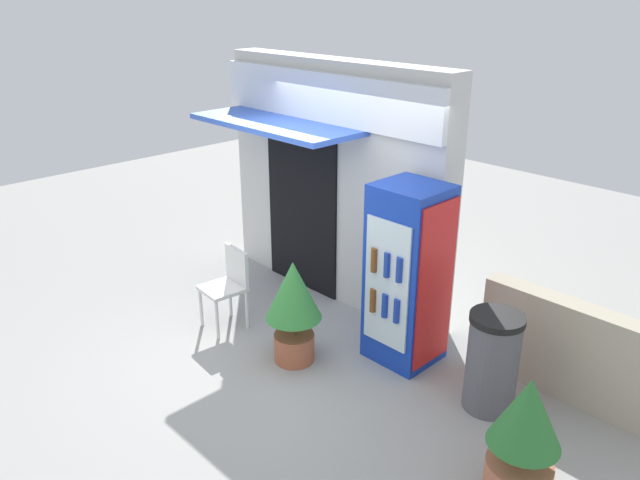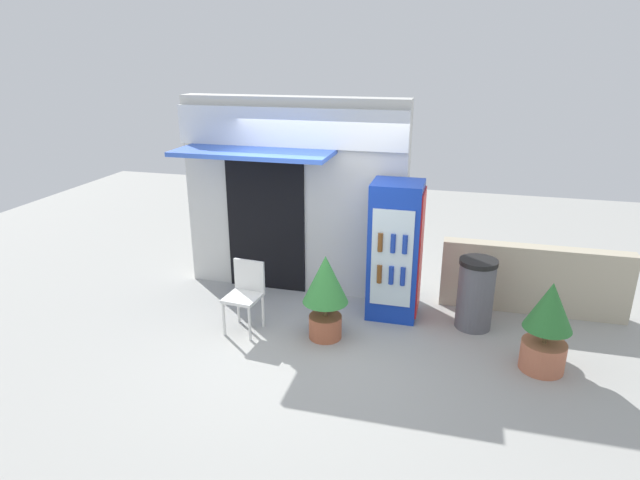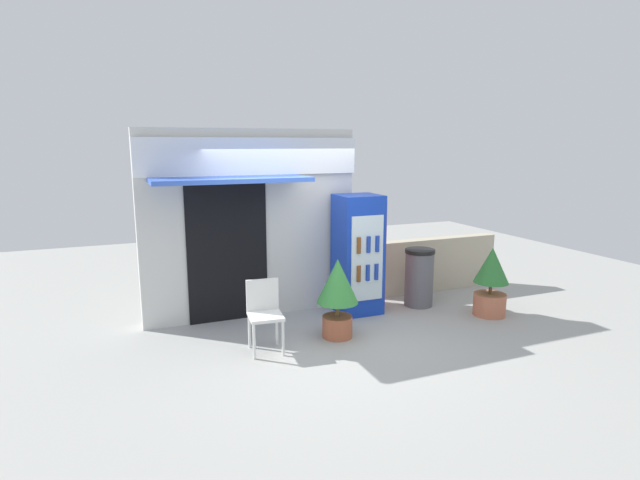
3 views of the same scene
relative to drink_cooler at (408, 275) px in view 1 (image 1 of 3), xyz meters
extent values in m
plane|color=#A3A39E|center=(-1.00, -0.86, -0.91)|extent=(16.00, 16.00, 0.00)
cube|color=silver|center=(-1.54, 0.55, 0.48)|extent=(3.21, 0.33, 2.79)
cube|color=white|center=(-1.54, 0.35, 1.48)|extent=(3.21, 0.08, 0.53)
cube|color=blue|center=(-1.93, -0.02, 1.19)|extent=(2.10, 0.81, 0.06)
cube|color=black|center=(-1.93, 0.37, 0.11)|extent=(1.16, 0.03, 2.05)
cube|color=#1438B2|center=(-0.01, 0.01, 0.00)|extent=(0.64, 0.61, 1.82)
cube|color=silver|center=(-0.01, -0.31, 0.00)|extent=(0.51, 0.02, 1.27)
cube|color=red|center=(0.32, 0.01, 0.00)|extent=(0.02, 0.55, 1.64)
cylinder|color=brown|center=(-0.15, -0.32, -0.21)|extent=(0.06, 0.06, 0.24)
cylinder|color=#1938A5|center=(0.00, -0.32, -0.21)|extent=(0.06, 0.06, 0.24)
cylinder|color=#1938A5|center=(0.14, -0.32, -0.21)|extent=(0.06, 0.06, 0.24)
cylinder|color=brown|center=(-0.16, -0.32, 0.21)|extent=(0.06, 0.06, 0.24)
cylinder|color=#1938A5|center=(0.00, -0.32, 0.21)|extent=(0.06, 0.06, 0.24)
cylinder|color=#1938A5|center=(0.15, -0.32, 0.21)|extent=(0.06, 0.06, 0.24)
cylinder|color=silver|center=(-1.95, -1.12, -0.69)|extent=(0.04, 0.04, 0.45)
cylinder|color=silver|center=(-1.60, -1.16, -0.69)|extent=(0.04, 0.04, 0.45)
cylinder|color=silver|center=(-1.92, -0.75, -0.69)|extent=(0.04, 0.04, 0.45)
cylinder|color=silver|center=(-1.56, -0.79, -0.69)|extent=(0.04, 0.04, 0.45)
cube|color=silver|center=(-1.76, -0.96, -0.44)|extent=(0.45, 0.46, 0.04)
cube|color=silver|center=(-1.74, -0.76, -0.22)|extent=(0.41, 0.08, 0.41)
cylinder|color=#AD5B3D|center=(-0.73, -0.84, -0.76)|extent=(0.41, 0.41, 0.29)
cylinder|color=brown|center=(-0.73, -0.84, -0.52)|extent=(0.05, 0.05, 0.19)
cone|color=#388C3D|center=(-0.73, -0.84, -0.13)|extent=(0.56, 0.56, 0.60)
cylinder|color=brown|center=(1.78, -0.92, -0.49)|extent=(0.05, 0.05, 0.18)
cone|color=#2D7533|center=(1.78, -0.92, -0.13)|extent=(0.52, 0.52, 0.54)
cylinder|color=#595960|center=(1.05, -0.10, -0.48)|extent=(0.45, 0.45, 0.87)
cylinder|color=black|center=(1.05, -0.10, -0.02)|extent=(0.47, 0.47, 0.06)
cube|color=#B7AD93|center=(1.80, 0.55, -0.44)|extent=(2.41, 0.23, 0.94)
camera|label=1|loc=(3.29, -4.38, 2.58)|focal=34.75mm
camera|label=2|loc=(0.71, -6.52, 2.43)|focal=29.94mm
camera|label=3|loc=(-3.40, -6.74, 1.67)|focal=28.32mm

